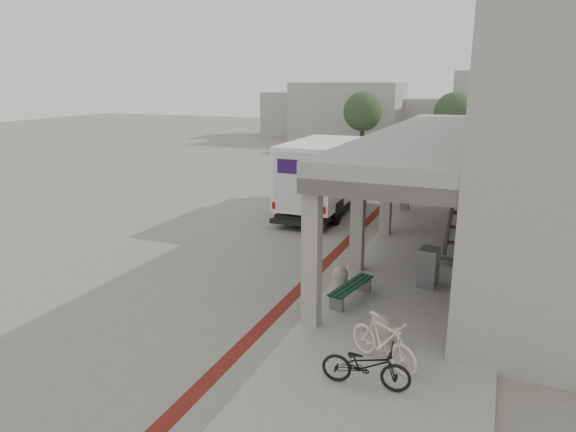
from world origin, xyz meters
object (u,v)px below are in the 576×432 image
at_px(fedex_truck, 327,173).
at_px(bicycle_black, 366,365).
at_px(bench, 351,289).
at_px(utility_cabinet, 429,267).
at_px(bicycle_cream, 383,341).

relative_size(fedex_truck, bicycle_black, 4.51).
bearing_deg(fedex_truck, bench, -68.16).
distance_m(utility_cabinet, bicycle_cream, 4.61).
height_order(fedex_truck, utility_cabinet, fedex_truck).
xyz_separation_m(fedex_truck, bicycle_black, (5.09, -12.90, -1.15)).
distance_m(fedex_truck, bicycle_cream, 13.15).
bearing_deg(utility_cabinet, fedex_truck, 131.50).
bearing_deg(bench, fedex_truck, 124.20).
bearing_deg(fedex_truck, bicycle_cream, -66.90).
height_order(bench, bicycle_cream, bicycle_cream).
height_order(utility_cabinet, bicycle_cream, utility_cabinet).
distance_m(utility_cabinet, bicycle_black, 5.50).
xyz_separation_m(bench, utility_cabinet, (1.70, 1.81, 0.23)).
bearing_deg(utility_cabinet, bench, -128.01).
bearing_deg(fedex_truck, bicycle_black, -68.82).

